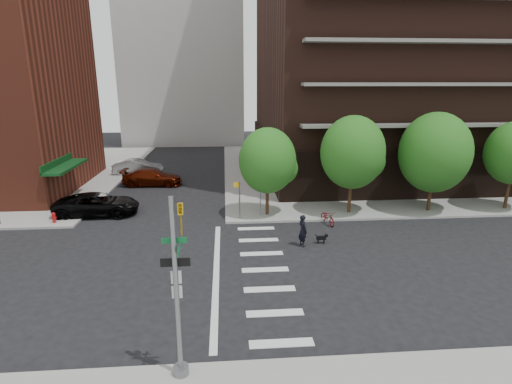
{
  "coord_description": "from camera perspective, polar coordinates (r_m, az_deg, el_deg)",
  "views": [
    {
      "loc": [
        1.06,
        -18.57,
        9.3
      ],
      "look_at": [
        3.0,
        6.0,
        2.5
      ],
      "focal_mm": 28.0,
      "sensor_mm": 36.0,
      "label": 1
    }
  ],
  "objects": [
    {
      "name": "tree_c",
      "position": [
        31.3,
        24.17,
        5.15
      ],
      "size": [
        5.0,
        5.0,
        6.8
      ],
      "color": "#301E11",
      "rests_on": "sidewalk_ne"
    },
    {
      "name": "parked_car_silver",
      "position": [
        43.02,
        -16.49,
        3.42
      ],
      "size": [
        1.96,
        5.06,
        1.64
      ],
      "primitive_type": "imported",
      "rotation": [
        0.0,
        0.0,
        1.53
      ],
      "color": "#929599",
      "rests_on": "ground"
    },
    {
      "name": "traffic_signal",
      "position": [
        12.98,
        -11.05,
        -15.44
      ],
      "size": [
        0.9,
        0.75,
        6.0
      ],
      "color": "slate",
      "rests_on": "sidewalk_s"
    },
    {
      "name": "crosswalk",
      "position": [
        20.8,
        -0.9,
        -11.12
      ],
      "size": [
        3.85,
        13.0,
        0.01
      ],
      "color": "silver",
      "rests_on": "ground"
    },
    {
      "name": "dog_walker",
      "position": [
        23.5,
        6.7,
        -5.49
      ],
      "size": [
        0.81,
        0.68,
        1.91
      ],
      "primitive_type": "imported",
      "rotation": [
        0.0,
        0.0,
        1.94
      ],
      "color": "black",
      "rests_on": "ground"
    },
    {
      "name": "parked_car_black",
      "position": [
        30.91,
        -21.76,
        -1.65
      ],
      "size": [
        2.9,
        5.92,
        1.62
      ],
      "primitive_type": "imported",
      "rotation": [
        0.0,
        0.0,
        1.61
      ],
      "color": "black",
      "rests_on": "ground"
    },
    {
      "name": "sidewalk_ne",
      "position": [
        47.25,
        19.92,
        3.23
      ],
      "size": [
        39.0,
        33.0,
        0.15
      ],
      "primitive_type": "cube",
      "color": "gray",
      "rests_on": "ground"
    },
    {
      "name": "scooter",
      "position": [
        27.44,
        10.21,
        -3.58
      ],
      "size": [
        1.05,
        1.93,
        0.96
      ],
      "primitive_type": "imported",
      "rotation": [
        0.0,
        0.0,
        0.24
      ],
      "color": "maroon",
      "rests_on": "ground"
    },
    {
      "name": "tree_a",
      "position": [
        27.73,
        1.66,
        4.49
      ],
      "size": [
        4.0,
        4.0,
        5.9
      ],
      "color": "#301E11",
      "rests_on": "sidewalk_ne"
    },
    {
      "name": "fire_hydrant",
      "position": [
        30.09,
        -26.91,
        -3.21
      ],
      "size": [
        0.24,
        0.24,
        0.73
      ],
      "color": "#A50C0C",
      "rests_on": "sidewalk_nw"
    },
    {
      "name": "parked_car_maroon",
      "position": [
        38.24,
        -14.61,
        2.06
      ],
      "size": [
        2.44,
        5.53,
        1.58
      ],
      "primitive_type": "imported",
      "rotation": [
        0.0,
        0.0,
        1.53
      ],
      "color": "#420F03",
      "rests_on": "ground"
    },
    {
      "name": "ground",
      "position": [
        20.8,
        -7.1,
        -11.27
      ],
      "size": [
        120.0,
        120.0,
        0.0
      ],
      "primitive_type": "plane",
      "color": "black",
      "rests_on": "ground"
    },
    {
      "name": "pedestrian_signal",
      "position": [
        27.55,
        -1.73,
        -0.27
      ],
      "size": [
        2.18,
        0.67,
        2.6
      ],
      "color": "slate",
      "rests_on": "sidewalk_ne"
    },
    {
      "name": "tree_b",
      "position": [
        28.9,
        13.64,
        5.52
      ],
      "size": [
        4.5,
        4.5,
        6.65
      ],
      "color": "#301E11",
      "rests_on": "sidewalk_ne"
    },
    {
      "name": "dog",
      "position": [
        24.22,
        9.38,
        -6.47
      ],
      "size": [
        0.67,
        0.2,
        0.57
      ],
      "rotation": [
        0.0,
        0.0,
        -0.03
      ],
      "color": "black",
      "rests_on": "ground"
    }
  ]
}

